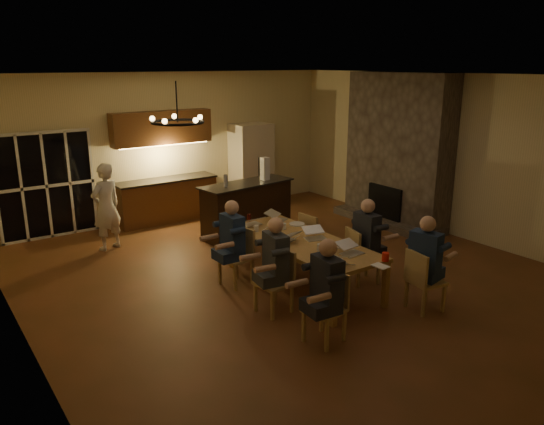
{
  "coord_description": "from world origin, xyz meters",
  "views": [
    {
      "loc": [
        -4.93,
        -6.38,
        3.4
      ],
      "look_at": [
        -0.21,
        0.3,
        1.07
      ],
      "focal_mm": 35.0,
      "sensor_mm": 36.0,
      "label": 1
    }
  ],
  "objects": [
    {
      "name": "standing_person",
      "position": [
        -1.98,
        3.11,
        0.82
      ],
      "size": [
        0.69,
        0.55,
        1.64
      ],
      "primitive_type": "imported",
      "rotation": [
        0.0,
        0.0,
        3.45
      ],
      "color": "silver",
      "rests_on": "ground"
    },
    {
      "name": "back_wall",
      "position": [
        0.0,
        4.52,
        1.6
      ],
      "size": [
        8.0,
        0.04,
        3.2
      ],
      "primitive_type": "cube",
      "color": "beige",
      "rests_on": "ground"
    },
    {
      "name": "chandelier",
      "position": [
        -2.34,
        -0.88,
        2.75
      ],
      "size": [
        0.6,
        0.6,
        0.03
      ],
      "primitive_type": "torus",
      "color": "black",
      "rests_on": "ceiling"
    },
    {
      "name": "plate_left",
      "position": [
        -0.42,
        -1.26,
        0.76
      ],
      "size": [
        0.24,
        0.24,
        0.02
      ],
      "primitive_type": "cylinder",
      "color": "silver",
      "rests_on": "dining_table"
    },
    {
      "name": "floor",
      "position": [
        0.0,
        0.0,
        0.0
      ],
      "size": [
        9.0,
        9.0,
        0.0
      ],
      "primitive_type": "plane",
      "color": "brown",
      "rests_on": "ground"
    },
    {
      "name": "plate_near",
      "position": [
        0.22,
        -0.87,
        0.76
      ],
      "size": [
        0.24,
        0.24,
        0.02
      ],
      "primitive_type": "cylinder",
      "color": "silver",
      "rests_on": "dining_table"
    },
    {
      "name": "mug_back",
      "position": [
        -0.42,
        0.45,
        0.8
      ],
      "size": [
        0.08,
        0.08,
        0.1
      ],
      "primitive_type": "cylinder",
      "color": "silver",
      "rests_on": "dining_table"
    },
    {
      "name": "chair_left_far",
      "position": [
        -0.89,
        0.33,
        0.45
      ],
      "size": [
        0.52,
        0.52,
        0.89
      ],
      "primitive_type": null,
      "rotation": [
        0.0,
        0.0,
        -1.37
      ],
      "color": "#A48352",
      "rests_on": "ground"
    },
    {
      "name": "bar_blender",
      "position": [
        1.06,
        2.35,
        1.31
      ],
      "size": [
        0.15,
        0.15,
        0.46
      ],
      "primitive_type": "cube",
      "rotation": [
        0.0,
        0.0,
        0.04
      ],
      "color": "silver",
      "rests_on": "bar_island"
    },
    {
      "name": "laptop_b",
      "position": [
        0.12,
        -1.21,
        0.86
      ],
      "size": [
        0.34,
        0.3,
        0.23
      ],
      "primitive_type": null,
      "rotation": [
        0.0,
        0.0,
        0.08
      ],
      "color": "silver",
      "rests_on": "dining_table"
    },
    {
      "name": "ceiling",
      "position": [
        0.0,
        0.0,
        3.22
      ],
      "size": [
        8.0,
        9.0,
        0.04
      ],
      "primitive_type": "cube",
      "color": "white",
      "rests_on": "back_wall"
    },
    {
      "name": "can_silver",
      "position": [
        0.02,
        -0.94,
        0.81
      ],
      "size": [
        0.06,
        0.06,
        0.12
      ],
      "primitive_type": "cylinder",
      "color": "#B2B2B7",
      "rests_on": "dining_table"
    },
    {
      "name": "person_left_mid",
      "position": [
        -0.94,
        -0.81,
        0.69
      ],
      "size": [
        0.69,
        0.69,
        1.38
      ],
      "primitive_type": null,
      "rotation": [
        0.0,
        0.0,
        -1.73
      ],
      "color": "#3B4045",
      "rests_on": "ground"
    },
    {
      "name": "mug_front",
      "position": [
        -0.16,
        -0.84,
        0.8
      ],
      "size": [
        0.09,
        0.09,
        0.1
      ],
      "primitive_type": "cylinder",
      "color": "silver",
      "rests_on": "dining_table"
    },
    {
      "name": "plate_far",
      "position": [
        0.36,
        0.37,
        0.76
      ],
      "size": [
        0.27,
        0.27,
        0.02
      ],
      "primitive_type": "cylinder",
      "color": "silver",
      "rests_on": "dining_table"
    },
    {
      "name": "laptop_c",
      "position": [
        -0.33,
        -0.2,
        0.86
      ],
      "size": [
        0.4,
        0.37,
        0.23
      ],
      "primitive_type": null,
      "rotation": [
        0.0,
        0.0,
        3.49
      ],
      "color": "silver",
      "rests_on": "dining_table"
    },
    {
      "name": "chair_right_near",
      "position": [
        0.82,
        -2.0,
        0.45
      ],
      "size": [
        0.51,
        0.51,
        0.89
      ],
      "primitive_type": null,
      "rotation": [
        0.0,
        0.0,
        1.41
      ],
      "color": "#A48352",
      "rests_on": "ground"
    },
    {
      "name": "laptop_a",
      "position": [
        -0.32,
        -1.32,
        0.86
      ],
      "size": [
        0.41,
        0.39,
        0.23
      ],
      "primitive_type": null,
      "rotation": [
        0.0,
        0.0,
        2.73
      ],
      "color": "silver",
      "rests_on": "dining_table"
    },
    {
      "name": "chair_left_mid",
      "position": [
        -0.98,
        -0.82,
        0.45
      ],
      "size": [
        0.48,
        0.48,
        0.89
      ],
      "primitive_type": null,
      "rotation": [
        0.0,
        0.0,
        -1.47
      ],
      "color": "#A48352",
      "rests_on": "ground"
    },
    {
      "name": "dining_table",
      "position": [
        -0.08,
        -0.32,
        0.38
      ],
      "size": [
        1.1,
        2.73,
        0.75
      ],
      "primitive_type": "cube",
      "color": "#B77F49",
      "rests_on": "ground"
    },
    {
      "name": "refrigerator",
      "position": [
        1.9,
        4.15,
        1.0
      ],
      "size": [
        0.9,
        0.68,
        2.0
      ],
      "primitive_type": "cube",
      "color": "beige",
      "rests_on": "ground"
    },
    {
      "name": "bar_island",
      "position": [
        0.61,
        2.34,
        0.54
      ],
      "size": [
        2.04,
        0.91,
        1.08
      ],
      "primitive_type": "cube",
      "rotation": [
        0.0,
        0.0,
        0.12
      ],
      "color": "black",
      "rests_on": "ground"
    },
    {
      "name": "person_right_mid",
      "position": [
        0.8,
        -0.82,
        0.69
      ],
      "size": [
        0.63,
        0.63,
        1.38
      ],
      "primitive_type": null,
      "rotation": [
        0.0,
        0.0,
        1.52
      ],
      "color": "#202329",
      "rests_on": "ground"
    },
    {
      "name": "left_wall",
      "position": [
        -4.02,
        0.0,
        1.6
      ],
      "size": [
        0.04,
        9.0,
        3.2
      ],
      "primitive_type": "cube",
      "color": "beige",
      "rests_on": "ground"
    },
    {
      "name": "laptop_f",
      "position": [
        0.22,
        0.72,
        0.86
      ],
      "size": [
        0.42,
        0.41,
        0.23
      ],
      "primitive_type": null,
      "rotation": [
        0.0,
        0.0,
        0.56
      ],
      "color": "silver",
      "rests_on": "dining_table"
    },
    {
      "name": "french_doors",
      "position": [
        -2.7,
        4.47,
        1.05
      ],
      "size": [
        1.86,
        0.08,
        2.1
      ],
      "primitive_type": "cube",
      "color": "black",
      "rests_on": "ground"
    },
    {
      "name": "redcup_near",
      "position": [
        0.31,
        -1.68,
        0.81
      ],
      "size": [
        0.1,
        0.1,
        0.12
      ],
      "primitive_type": "cylinder",
      "color": "red",
      "rests_on": "dining_table"
    },
    {
      "name": "person_left_near",
      "position": [
        -0.95,
        -1.9,
        0.69
      ],
      "size": [
        0.65,
        0.65,
        1.38
      ],
      "primitive_type": null,
      "rotation": [
        0.0,
        0.0,
        -1.66
      ],
      "color": "#202329",
      "rests_on": "ground"
    },
    {
      "name": "notepad",
      "position": [
        0.1,
        -1.79,
        0.76
      ],
      "size": [
        0.17,
        0.23,
        0.01
      ],
      "primitive_type": "cube",
      "rotation": [
        0.0,
        0.0,
        0.05
      ],
      "color": "white",
      "rests_on": "dining_table"
    },
    {
      "name": "laptop_d",
      "position": [
        0.13,
        -0.4,
        0.86
      ],
      "size": [
        0.39,
        0.36,
        0.23
      ],
      "primitive_type": null,
      "rotation": [
        0.0,
        0.0,
        -0.28
      ],
      "color": "silver",
      "rests_on": "dining_table"
    },
    {
      "name": "can_cola",
      "position": [
        -0.18,
        1.03,
        0.81
      ],
      "size": [
        0.07,
        0.07,
        0.12
      ],
      "primitive_type": "cylinder",
      "color": "#3F0F0C",
      "rests_on": "dining_table"
    },
    {
      "name": "fireplace",
      "position": [
        3.7,
        1.2,
        1.6
      ],
      "size": [
        0.58,
        2.5,
        3.2
      ],
      "primitive_type": "cube",
      "color": "#5F544A",
      "rests_on": "ground"
    },
    {
      "name": "bar_bottle",
      "position": [
        0.08,
        2.26,
        1.2
      ],
      "size": [
        0.08,
        0.08,
        0.24
      ],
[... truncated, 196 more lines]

